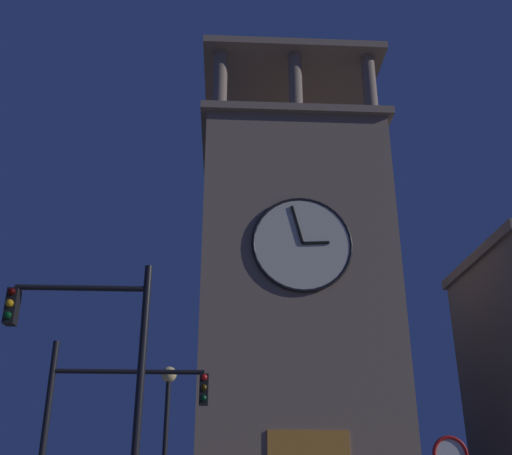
# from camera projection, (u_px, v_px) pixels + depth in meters

# --- Properties ---
(clocktower) EXTENTS (9.43, 8.78, 25.63)m
(clocktower) POSITION_uv_depth(u_px,v_px,m) (293.00, 310.00, 29.88)
(clocktower) COLOR gray
(clocktower) RESTS_ON ground_plane
(traffic_signal_near) EXTENTS (3.95, 0.41, 5.34)m
(traffic_signal_near) POSITION_uv_depth(u_px,v_px,m) (102.00, 419.00, 14.73)
(traffic_signal_near) COLOR black
(traffic_signal_near) RESTS_ON ground_plane
(traffic_signal_mid) EXTENTS (2.92, 0.41, 6.28)m
(traffic_signal_mid) POSITION_uv_depth(u_px,v_px,m) (98.00, 371.00, 12.08)
(traffic_signal_mid) COLOR black
(traffic_signal_mid) RESTS_ON ground_plane
(street_lamp) EXTENTS (0.44, 0.44, 5.13)m
(street_lamp) POSITION_uv_depth(u_px,v_px,m) (166.00, 423.00, 16.88)
(street_lamp) COLOR black
(street_lamp) RESTS_ON ground_plane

